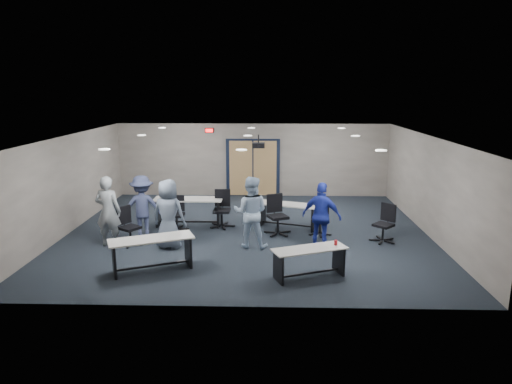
{
  "coord_description": "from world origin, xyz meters",
  "views": [
    {
      "loc": [
        0.6,
        -12.28,
        3.98
      ],
      "look_at": [
        0.25,
        -0.3,
        1.23
      ],
      "focal_mm": 32.0,
      "sensor_mm": 36.0,
      "label": 1
    }
  ],
  "objects_px": {
    "person_navy": "(322,216)",
    "person_back": "(142,207)",
    "chair_back_c": "(278,215)",
    "table_front_right": "(310,257)",
    "person_lightblue": "(251,212)",
    "table_front_left": "(152,248)",
    "person_plaid": "(169,214)",
    "chair_back_b": "(222,209)",
    "chair_back_a": "(176,214)",
    "chair_loose_left": "(130,226)",
    "chair_back_d": "(320,219)",
    "chair_loose_right": "(383,224)",
    "person_gray": "(108,211)",
    "table_back_right": "(288,211)",
    "table_back_left": "(188,207)"
  },
  "relations": [
    {
      "from": "person_plaid",
      "to": "chair_back_b",
      "type": "bearing_deg",
      "value": -108.38
    },
    {
      "from": "table_front_left",
      "to": "person_gray",
      "type": "relative_size",
      "value": 1.05
    },
    {
      "from": "person_lightblue",
      "to": "person_back",
      "type": "height_order",
      "value": "person_lightblue"
    },
    {
      "from": "table_back_right",
      "to": "chair_back_d",
      "type": "distance_m",
      "value": 1.1
    },
    {
      "from": "person_plaid",
      "to": "person_back",
      "type": "bearing_deg",
      "value": -29.08
    },
    {
      "from": "table_back_left",
      "to": "person_plaid",
      "type": "bearing_deg",
      "value": -94.32
    },
    {
      "from": "chair_loose_left",
      "to": "person_plaid",
      "type": "distance_m",
      "value": 1.15
    },
    {
      "from": "table_front_right",
      "to": "chair_back_b",
      "type": "relative_size",
      "value": 1.56
    },
    {
      "from": "table_back_left",
      "to": "chair_back_a",
      "type": "xyz_separation_m",
      "value": [
        -0.25,
        -0.49,
        -0.07
      ]
    },
    {
      "from": "chair_back_a",
      "to": "chair_loose_left",
      "type": "xyz_separation_m",
      "value": [
        -0.95,
        -1.27,
        0.01
      ]
    },
    {
      "from": "table_back_right",
      "to": "chair_back_a",
      "type": "distance_m",
      "value": 3.19
    },
    {
      "from": "chair_back_a",
      "to": "chair_back_b",
      "type": "bearing_deg",
      "value": 12.61
    },
    {
      "from": "table_front_left",
      "to": "chair_back_d",
      "type": "height_order",
      "value": "chair_back_d"
    },
    {
      "from": "table_front_left",
      "to": "person_back",
      "type": "bearing_deg",
      "value": 86.48
    },
    {
      "from": "person_gray",
      "to": "person_lightblue",
      "type": "xyz_separation_m",
      "value": [
        3.63,
        0.02,
        0.0
      ]
    },
    {
      "from": "chair_back_d",
      "to": "person_back",
      "type": "relative_size",
      "value": 0.55
    },
    {
      "from": "person_plaid",
      "to": "person_back",
      "type": "distance_m",
      "value": 1.24
    },
    {
      "from": "table_front_right",
      "to": "chair_back_c",
      "type": "height_order",
      "value": "chair_back_c"
    },
    {
      "from": "chair_back_c",
      "to": "person_lightblue",
      "type": "relative_size",
      "value": 0.61
    },
    {
      "from": "chair_back_a",
      "to": "chair_back_c",
      "type": "distance_m",
      "value": 2.89
    },
    {
      "from": "chair_back_d",
      "to": "chair_back_c",
      "type": "bearing_deg",
      "value": -162.98
    },
    {
      "from": "table_back_left",
      "to": "chair_back_a",
      "type": "bearing_deg",
      "value": -117.39
    },
    {
      "from": "chair_loose_left",
      "to": "person_back",
      "type": "relative_size",
      "value": 0.59
    },
    {
      "from": "chair_back_c",
      "to": "chair_loose_left",
      "type": "xyz_separation_m",
      "value": [
        -3.83,
        -0.98,
        -0.05
      ]
    },
    {
      "from": "table_front_left",
      "to": "chair_back_b",
      "type": "distance_m",
      "value": 3.47
    },
    {
      "from": "person_lightblue",
      "to": "person_plaid",
      "type": "bearing_deg",
      "value": 11.29
    },
    {
      "from": "table_front_right",
      "to": "chair_back_a",
      "type": "relative_size",
      "value": 1.73
    },
    {
      "from": "chair_back_c",
      "to": "person_gray",
      "type": "relative_size",
      "value": 0.61
    },
    {
      "from": "chair_back_a",
      "to": "chair_loose_right",
      "type": "distance_m",
      "value": 5.7
    },
    {
      "from": "person_navy",
      "to": "person_back",
      "type": "distance_m",
      "value": 4.8
    },
    {
      "from": "chair_back_c",
      "to": "person_lightblue",
      "type": "distance_m",
      "value": 1.3
    },
    {
      "from": "person_gray",
      "to": "person_navy",
      "type": "relative_size",
      "value": 1.07
    },
    {
      "from": "chair_back_b",
      "to": "person_lightblue",
      "type": "distance_m",
      "value": 1.93
    },
    {
      "from": "chair_back_a",
      "to": "chair_loose_left",
      "type": "bearing_deg",
      "value": -128.95
    },
    {
      "from": "chair_back_c",
      "to": "table_front_right",
      "type": "bearing_deg",
      "value": -101.3
    },
    {
      "from": "chair_back_c",
      "to": "chair_loose_right",
      "type": "distance_m",
      "value": 2.82
    },
    {
      "from": "chair_loose_right",
      "to": "chair_back_c",
      "type": "bearing_deg",
      "value": -147.01
    },
    {
      "from": "table_front_left",
      "to": "table_back_left",
      "type": "xyz_separation_m",
      "value": [
        0.22,
        3.41,
        0.05
      ]
    },
    {
      "from": "chair_loose_right",
      "to": "person_back",
      "type": "height_order",
      "value": "person_back"
    },
    {
      "from": "table_front_right",
      "to": "table_back_right",
      "type": "xyz_separation_m",
      "value": [
        -0.33,
        3.58,
        0.03
      ]
    },
    {
      "from": "table_back_left",
      "to": "person_gray",
      "type": "xyz_separation_m",
      "value": [
        -1.71,
        -1.84,
        0.35
      ]
    },
    {
      "from": "person_back",
      "to": "table_front_right",
      "type": "bearing_deg",
      "value": 138.45
    },
    {
      "from": "person_back",
      "to": "person_plaid",
      "type": "bearing_deg",
      "value": 126.28
    },
    {
      "from": "person_back",
      "to": "table_front_left",
      "type": "bearing_deg",
      "value": 99.3
    },
    {
      "from": "chair_loose_right",
      "to": "person_navy",
      "type": "relative_size",
      "value": 0.59
    },
    {
      "from": "table_front_left",
      "to": "person_plaid",
      "type": "height_order",
      "value": "person_plaid"
    },
    {
      "from": "table_front_right",
      "to": "person_plaid",
      "type": "distance_m",
      "value": 3.84
    },
    {
      "from": "table_front_left",
      "to": "table_front_right",
      "type": "xyz_separation_m",
      "value": [
        3.47,
        -0.29,
        -0.06
      ]
    },
    {
      "from": "table_front_right",
      "to": "person_lightblue",
      "type": "height_order",
      "value": "person_lightblue"
    },
    {
      "from": "table_front_left",
      "to": "chair_back_d",
      "type": "distance_m",
      "value": 4.78
    }
  ]
}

